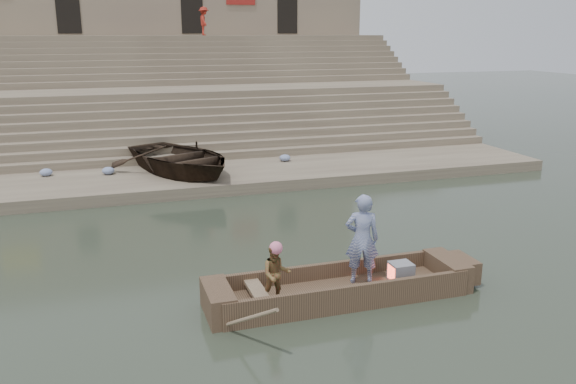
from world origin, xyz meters
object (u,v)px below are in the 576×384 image
standing_man (362,239)px  beached_rowboat (181,158)px  television (400,272)px  main_rowboat (339,294)px  rowing_man (276,274)px  pedestrian (204,21)px

standing_man → beached_rowboat: (-2.33, 10.56, -0.24)m
standing_man → television: (0.84, -0.19, -0.77)m
main_rowboat → beached_rowboat: bearing=99.3°
rowing_man → television: rowing_man is taller
television → pedestrian: bearing=89.5°
standing_man → television: bearing=-173.4°
television → beached_rowboat: bearing=106.4°
pedestrian → beached_rowboat: bearing=169.4°
television → standing_man: bearing=167.4°
standing_man → beached_rowboat: size_ratio=0.36×
standing_man → rowing_man: (-1.99, -0.39, -0.37)m
beached_rowboat → standing_man: bearing=-101.3°
standing_man → pedestrian: (1.04, 23.88, 4.79)m
beached_rowboat → television: bearing=-97.3°
main_rowboat → beached_rowboat: 10.93m
rowing_man → television: size_ratio=2.60×
rowing_man → pedestrian: (3.03, 24.26, 5.16)m
standing_man → rowing_man: size_ratio=1.62×
pedestrian → main_rowboat: bearing=179.8°
beached_rowboat → pedestrian: size_ratio=3.43×
main_rowboat → standing_man: bearing=18.5°
beached_rowboat → pedestrian: bearing=52.0°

